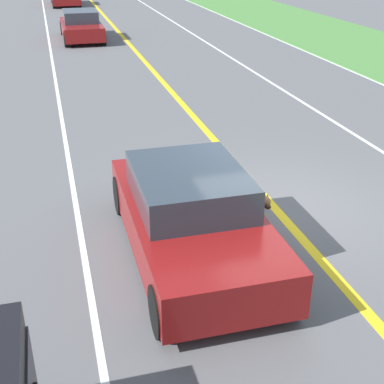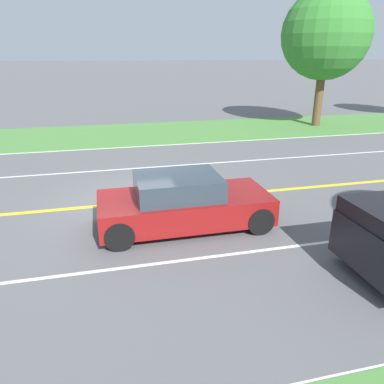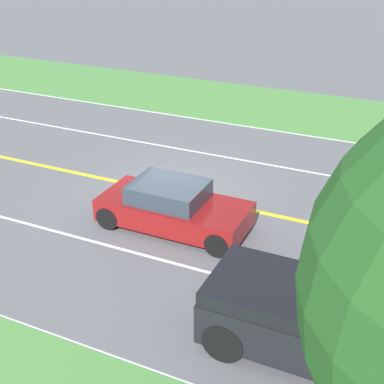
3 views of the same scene
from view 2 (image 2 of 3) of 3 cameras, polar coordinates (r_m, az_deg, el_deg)
The scene contains 9 objects.
ground_plane at distance 11.13m, azimuth -8.43°, elevation -1.63°, with size 400.00×400.00×0.00m, color #5B5B5E.
centre_divider_line at distance 11.13m, azimuth -8.43°, elevation -1.62°, with size 0.18×160.00×0.01m, color yellow.
lane_edge_line_left at distance 17.80m, azimuth -10.73°, elevation 6.68°, with size 0.14×160.00×0.01m, color white.
lane_dash_same_dir at distance 8.00m, azimuth -5.83°, elevation -10.85°, with size 0.10×160.00×0.01m, color white.
lane_dash_oncoming at distance 14.42m, azimuth -9.84°, elevation 3.49°, with size 0.10×160.00×0.01m, color white.
grass_verge_left at distance 20.72m, azimuth -11.27°, elevation 8.62°, with size 6.00×160.00×0.03m, color #4C843D.
ego_car at distance 9.31m, azimuth -1.37°, elevation -1.65°, with size 1.91×4.23×1.36m.
dog at distance 10.41m, azimuth -5.03°, elevation -0.11°, with size 0.24×1.09×0.79m.
roadside_tree_left_near at distance 23.66m, azimuth 19.74°, elevation 21.62°, with size 4.92×4.92×7.54m.
Camera 2 is at (10.29, -0.84, 4.16)m, focal length 35.00 mm.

